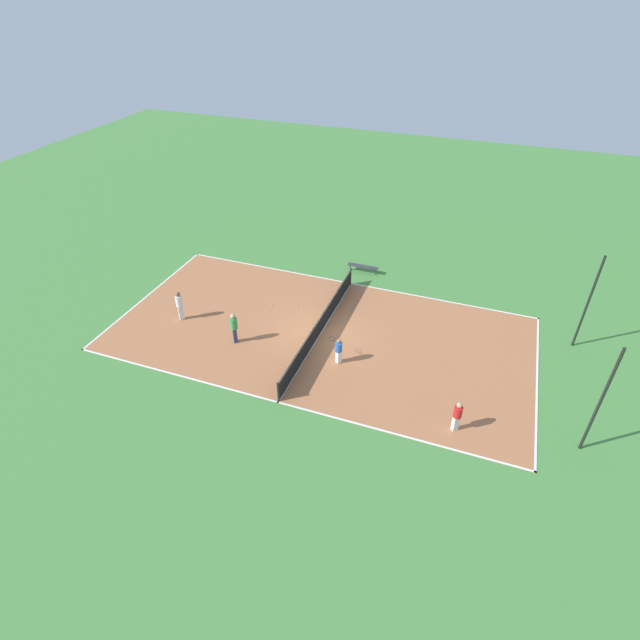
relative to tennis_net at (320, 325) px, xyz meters
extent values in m
plane|color=#47843D|center=(0.00, 0.00, -0.57)|extent=(80.00, 80.00, 0.00)
cube|color=#AD6B42|center=(0.00, 0.00, -0.56)|extent=(11.11, 22.03, 0.02)
cube|color=white|center=(-5.50, 0.00, -0.55)|extent=(0.10, 22.03, 0.00)
cube|color=white|center=(5.50, 0.00, -0.55)|extent=(0.10, 22.03, 0.00)
cube|color=white|center=(0.00, -10.97, -0.55)|extent=(11.11, 0.10, 0.00)
cube|color=white|center=(0.00, 10.97, -0.55)|extent=(11.11, 0.10, 0.00)
cube|color=white|center=(0.00, 0.00, -0.55)|extent=(11.11, 0.10, 0.00)
cylinder|color=black|center=(-5.40, 0.00, -0.01)|extent=(0.10, 0.10, 1.09)
cylinder|color=black|center=(5.40, 0.00, -0.01)|extent=(0.10, 0.10, 1.09)
cube|color=black|center=(0.00, 0.00, -0.03)|extent=(10.81, 0.03, 1.04)
cube|color=white|center=(0.00, 0.00, 0.46)|extent=(10.81, 0.04, 0.06)
cube|color=#333338|center=(-7.12, 0.29, -0.14)|extent=(0.36, 1.97, 0.04)
cylinder|color=#4C4C51|center=(-7.12, -0.54, -0.37)|extent=(0.08, 0.08, 0.41)
cylinder|color=#4C4C51|center=(-7.12, 1.13, -0.37)|extent=(0.08, 0.08, 0.41)
cube|color=white|center=(4.38, 7.69, -0.17)|extent=(0.31, 0.32, 0.77)
cylinder|color=red|center=(4.38, 7.69, 0.48)|extent=(0.51, 0.51, 0.54)
sphere|color=tan|center=(4.38, 7.69, 0.87)|extent=(0.23, 0.23, 0.23)
cube|color=navy|center=(2.20, -3.89, -0.11)|extent=(0.32, 0.31, 0.87)
cylinder|color=green|center=(2.20, -3.89, 0.63)|extent=(0.50, 0.50, 0.61)
sphere|color=tan|center=(2.20, -3.89, 1.06)|extent=(0.26, 0.26, 0.26)
cube|color=white|center=(1.39, -7.68, -0.11)|extent=(0.32, 0.32, 0.88)
cylinder|color=white|center=(1.39, -7.68, 0.64)|extent=(0.51, 0.51, 0.62)
sphere|color=brown|center=(1.39, -7.68, 1.08)|extent=(0.26, 0.26, 0.26)
cube|color=white|center=(1.91, 1.67, -0.20)|extent=(0.31, 0.32, 0.71)
cylinder|color=blue|center=(1.91, 1.67, 0.41)|extent=(0.50, 0.50, 0.50)
sphere|color=#A87A56|center=(1.91, 1.67, 0.77)|extent=(0.21, 0.21, 0.21)
cylinder|color=#262626|center=(1.72, 1.42, 0.53)|extent=(0.19, 0.24, 0.03)
torus|color=black|center=(1.55, 1.19, 0.53)|extent=(0.43, 0.43, 0.02)
sphere|color=#CCE033|center=(-1.98, -2.14, -0.52)|extent=(0.07, 0.07, 0.07)
sphere|color=#CCE033|center=(-1.58, -3.58, -0.52)|extent=(0.07, 0.07, 0.07)
cylinder|color=black|center=(-3.61, 12.65, 2.04)|extent=(0.12, 0.12, 5.22)
cylinder|color=black|center=(3.61, 12.65, 2.04)|extent=(0.12, 0.12, 5.22)
camera|label=1|loc=(20.01, 7.37, 15.51)|focal=28.00mm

